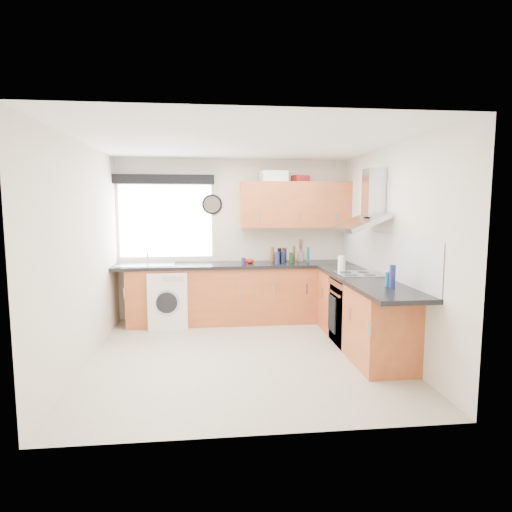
{
  "coord_description": "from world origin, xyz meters",
  "views": [
    {
      "loc": [
        -0.38,
        -4.94,
        1.8
      ],
      "look_at": [
        0.25,
        0.85,
        1.1
      ],
      "focal_mm": 30.0,
      "sensor_mm": 36.0,
      "label": 1
    }
  ],
  "objects": [
    {
      "name": "jar_3",
      "position": [
        0.63,
        1.39,
        1.0
      ],
      "size": [
        0.07,
        0.07,
        0.18
      ],
      "primitive_type": "cylinder",
      "color": "navy",
      "rests_on": "worktop_back"
    },
    {
      "name": "ceiling",
      "position": [
        0.0,
        0.0,
        2.5
      ],
      "size": [
        3.6,
        3.6,
        0.02
      ],
      "primitive_type": "cube",
      "color": "white",
      "rests_on": "wall_back"
    },
    {
      "name": "jar_0",
      "position": [
        1.13,
        1.49,
        1.03
      ],
      "size": [
        0.04,
        0.04,
        0.24
      ],
      "primitive_type": "cylinder",
      "color": "navy",
      "rests_on": "worktop_back"
    },
    {
      "name": "jar_5",
      "position": [
        0.68,
        1.47,
        1.03
      ],
      "size": [
        0.06,
        0.06,
        0.23
      ],
      "primitive_type": "cylinder",
      "color": "black",
      "rests_on": "worktop_back"
    },
    {
      "name": "jar_10",
      "position": [
        0.68,
        1.57,
        0.96
      ],
      "size": [
        0.07,
        0.07,
        0.1
      ],
      "primitive_type": "cylinder",
      "color": "#1F5922",
      "rests_on": "worktop_back"
    },
    {
      "name": "splashback",
      "position": [
        1.79,
        0.3,
        1.18
      ],
      "size": [
        0.01,
        3.0,
        0.54
      ],
      "primitive_type": "cube",
      "color": "white",
      "rests_on": "wall_right"
    },
    {
      "name": "casserole",
      "position": [
        0.6,
        1.61,
        2.23
      ],
      "size": [
        0.41,
        0.32,
        0.16
      ],
      "primitive_type": "cube",
      "rotation": [
        0.0,
        0.0,
        0.11
      ],
      "color": "white",
      "rests_on": "upper_cabinets"
    },
    {
      "name": "oven",
      "position": [
        1.5,
        0.3,
        0.42
      ],
      "size": [
        0.56,
        0.58,
        0.85
      ],
      "primitive_type": "cube",
      "color": "black",
      "rests_on": "ground_plane"
    },
    {
      "name": "bottle_0",
      "position": [
        1.57,
        -0.58,
        1.03
      ],
      "size": [
        0.06,
        0.06,
        0.25
      ],
      "primitive_type": "cylinder",
      "color": "navy",
      "rests_on": "worktop_right"
    },
    {
      "name": "washing_machine",
      "position": [
        -1.0,
        1.4,
        0.41
      ],
      "size": [
        0.58,
        0.56,
        0.82
      ],
      "primitive_type": "cube",
      "rotation": [
        0.0,
        0.0,
        0.04
      ],
      "color": "white",
      "rests_on": "ground_plane"
    },
    {
      "name": "sink",
      "position": [
        -1.33,
        1.5,
        0.95
      ],
      "size": [
        0.84,
        0.46,
        0.1
      ],
      "primitive_type": null,
      "color": "#B2B7BE",
      "rests_on": "worktop_back"
    },
    {
      "name": "jar_9",
      "position": [
        0.12,
        1.37,
        0.96
      ],
      "size": [
        0.06,
        0.06,
        0.1
      ],
      "primitive_type": "cylinder",
      "color": "navy",
      "rests_on": "worktop_back"
    },
    {
      "name": "base_cab_back",
      "position": [
        -0.1,
        1.51,
        0.43
      ],
      "size": [
        3.0,
        0.58,
        0.86
      ],
      "primitive_type": "cube",
      "color": "#AA5127",
      "rests_on": "ground_plane"
    },
    {
      "name": "base_cab_corner",
      "position": [
        1.5,
        1.5,
        0.43
      ],
      "size": [
        0.6,
        0.6,
        0.86
      ],
      "primitive_type": "cube",
      "color": "#AA5127",
      "rests_on": "ground_plane"
    },
    {
      "name": "kitchen_roll",
      "position": [
        1.35,
        0.49,
        1.02
      ],
      "size": [
        0.1,
        0.1,
        0.22
      ],
      "primitive_type": "cylinder",
      "rotation": [
        0.0,
        0.0,
        0.02
      ],
      "color": "white",
      "rests_on": "worktop_right"
    },
    {
      "name": "jar_11",
      "position": [
        0.86,
        1.47,
        0.99
      ],
      "size": [
        0.06,
        0.06,
        0.16
      ],
      "primitive_type": "cylinder",
      "color": "#17401D",
      "rests_on": "worktop_back"
    },
    {
      "name": "jar_1",
      "position": [
        0.67,
        1.67,
        0.97
      ],
      "size": [
        0.05,
        0.05,
        0.12
      ],
      "primitive_type": "cylinder",
      "color": "#151649",
      "rests_on": "worktop_back"
    },
    {
      "name": "jar_2",
      "position": [
        0.92,
        1.55,
        1.04
      ],
      "size": [
        0.04,
        0.04,
        0.25
      ],
      "primitive_type": "cylinder",
      "color": "brown",
      "rests_on": "worktop_back"
    },
    {
      "name": "jar_7",
      "position": [
        0.74,
        1.53,
        1.0
      ],
      "size": [
        0.06,
        0.06,
        0.18
      ],
      "primitive_type": "cylinder",
      "color": "navy",
      "rests_on": "worktop_back"
    },
    {
      "name": "base_cab_right",
      "position": [
        1.51,
        0.15,
        0.43
      ],
      "size": [
        0.58,
        2.1,
        0.86
      ],
      "primitive_type": "cube",
      "color": "#AA5127",
      "rests_on": "ground_plane"
    },
    {
      "name": "wall_left",
      "position": [
        -1.8,
        0.0,
        1.25
      ],
      "size": [
        0.02,
        3.6,
        2.5
      ],
      "primitive_type": "cube",
      "color": "silver",
      "rests_on": "ground_plane"
    },
    {
      "name": "window",
      "position": [
        -1.05,
        1.79,
        1.55
      ],
      "size": [
        1.4,
        0.02,
        1.1
      ],
      "primitive_type": "cube",
      "color": "white",
      "rests_on": "wall_back"
    },
    {
      "name": "wall_front",
      "position": [
        0.0,
        -1.8,
        1.25
      ],
      "size": [
        3.6,
        0.02,
        2.5
      ],
      "primitive_type": "cube",
      "color": "silver",
      "rests_on": "ground_plane"
    },
    {
      "name": "worktop_right",
      "position": [
        1.5,
        0.0,
        0.89
      ],
      "size": [
        0.62,
        2.42,
        0.05
      ],
      "primitive_type": "cube",
      "color": "black",
      "rests_on": "base_cab_right"
    },
    {
      "name": "jar_4",
      "position": [
        0.64,
        1.67,
        0.98
      ],
      "size": [
        0.07,
        0.07,
        0.14
      ],
      "primitive_type": "cylinder",
      "color": "#59121A",
      "rests_on": "worktop_back"
    },
    {
      "name": "upper_cabinets",
      "position": [
        0.95,
        1.62,
        1.8
      ],
      "size": [
        1.7,
        0.35,
        0.7
      ],
      "primitive_type": "cube",
      "color": "#AA5127",
      "rests_on": "wall_back"
    },
    {
      "name": "jar_8",
      "position": [
        0.6,
        1.66,
        1.03
      ],
      "size": [
        0.06,
        0.06,
        0.23
      ],
      "primitive_type": "cylinder",
      "color": "brown",
      "rests_on": "worktop_back"
    },
    {
      "name": "utensil_pot",
      "position": [
        1.06,
        1.7,
        0.98
      ],
      "size": [
        0.11,
        0.11,
        0.14
      ],
      "primitive_type": "cylinder",
      "rotation": [
        0.0,
        0.0,
        -0.11
      ],
      "color": "gray",
      "rests_on": "worktop_back"
    },
    {
      "name": "wall_right",
      "position": [
        1.8,
        0.0,
        1.25
      ],
      "size": [
        0.02,
        3.6,
        2.5
      ],
      "primitive_type": "cube",
      "color": "silver",
      "rests_on": "ground_plane"
    },
    {
      "name": "extractor_hood",
      "position": [
        1.6,
        0.3,
        1.77
      ],
      "size": [
        0.52,
        0.78,
        0.66
      ],
      "primitive_type": null,
      "color": "#B2B7BE",
      "rests_on": "wall_right"
    },
    {
      "name": "wall_clock",
      "position": [
        -0.34,
        1.76,
        1.8
      ],
      "size": [
        0.32,
        0.04,
        0.32
      ],
      "primitive_type": "cylinder",
      "rotation": [
        1.57,
        0.0,
        0.0
      ],
      "color": "black",
      "rests_on": "wall_back"
    },
    {
      "name": "hob_plate",
      "position": [
        1.5,
        0.3,
        0.92
      ],
      "size": [
        0.52,
        0.52,
        0.01
      ],
      "primitive_type": "cube",
      "color": "#B2B7BE",
      "rests_on": "worktop_right"
    },
    {
      "name": "bottle_1",
      "position": [
        1.55,
        -0.52,
        0.99
      ],
      "size": [
        0.05,
        0.05,
        0.16
      ],
      "primitive_type": "cylinder",
      "color": "#1C648B",
      "rests_on": "worktop_right"
    },
    {
      "name": "ground_plane",
      "position": [
        0.0,
        0.0,
        0.0
      ],
      "size": [
        3.6,
        3.6,
        0.0
      ],
      "primitive_type": "plane",
      "color": "beige"
    },
    {
      "name": "jar_6",
      "position": [
        0.78,
        1.64,
        1.02
      ],
      "size": [
        0.07,
        0.07,
        0.21
      ],
      "primitive_type": "cylinder",
      "color": "#3A1517",
      "rests_on": "worktop_back"
    },
    {
      "name": "storage_box",
      "position": [
        1.04,
        1.72,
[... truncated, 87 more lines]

